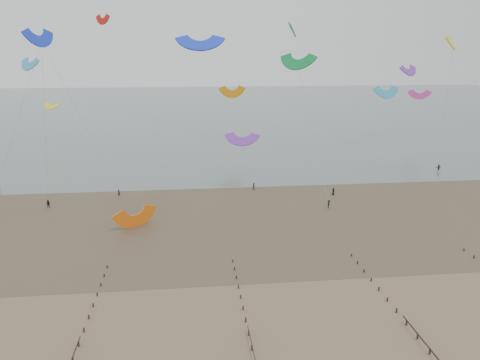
# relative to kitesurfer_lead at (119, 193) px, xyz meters

# --- Properties ---
(ground) EXTENTS (500.00, 500.00, 0.00)m
(ground) POSITION_rel_kitesurfer_lead_xyz_m (17.04, -46.52, -0.76)
(ground) COLOR brown
(ground) RESTS_ON ground
(sea_and_shore) EXTENTS (500.00, 665.00, 0.03)m
(sea_and_shore) POSITION_rel_kitesurfer_lead_xyz_m (12.96, -12.12, -0.75)
(sea_and_shore) COLOR #475654
(sea_and_shore) RESTS_ON ground
(kitesurfer_lead) EXTENTS (0.65, 0.63, 1.51)m
(kitesurfer_lead) POSITION_rel_kitesurfer_lead_xyz_m (0.00, 0.00, 0.00)
(kitesurfer_lead) COLOR black
(kitesurfer_lead) RESTS_ON ground
(kitesurfers) EXTENTS (125.56, 26.38, 1.66)m
(kitesurfers) POSITION_rel_kitesurfer_lead_xyz_m (42.88, 0.66, 0.06)
(kitesurfers) COLOR black
(kitesurfers) RESTS_ON ground
(grounded_kite) EXTENTS (8.98, 8.61, 3.90)m
(grounded_kite) POSITION_rel_kitesurfer_lead_xyz_m (5.44, -18.39, -0.76)
(grounded_kite) COLOR orange
(grounded_kite) RESTS_ON ground
(kites_airborne) EXTENTS (244.02, 107.51, 38.39)m
(kites_airborne) POSITION_rel_kitesurfer_lead_xyz_m (12.59, 38.60, 21.34)
(kites_airborne) COLOR #0E893B
(kites_airborne) RESTS_ON ground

